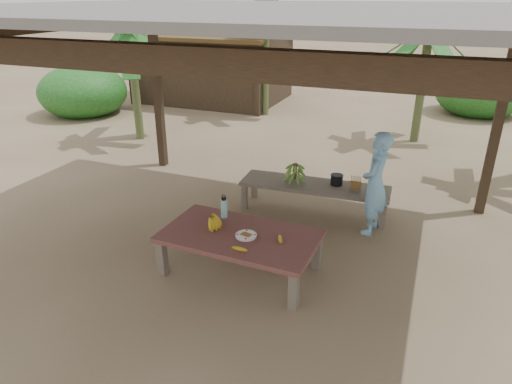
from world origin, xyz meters
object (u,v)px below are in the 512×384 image
at_px(plate, 246,236).
at_px(woman, 375,183).
at_px(bench, 315,188).
at_px(ripe_banana_bunch, 210,221).
at_px(work_table, 240,239).
at_px(cooking_pot, 337,180).
at_px(water_flask, 224,208).

height_order(plate, woman, woman).
height_order(bench, plate, plate).
bearing_deg(ripe_banana_bunch, work_table, -4.99).
bearing_deg(bench, plate, -101.95).
bearing_deg(cooking_pot, woman, -34.45).
distance_m(work_table, plate, 0.13).
height_order(work_table, cooking_pot, cooking_pot).
relative_size(work_table, ripe_banana_bunch, 6.84).
xyz_separation_m(plate, woman, (1.20, 1.63, 0.20)).
distance_m(cooking_pot, woman, 0.76).
xyz_separation_m(plate, water_flask, (-0.45, 0.37, 0.11)).
xyz_separation_m(work_table, bench, (0.39, 1.89, -0.04)).
distance_m(water_flask, woman, 2.08).
relative_size(ripe_banana_bunch, water_flask, 0.87).
relative_size(plate, woman, 0.17).
xyz_separation_m(work_table, water_flask, (-0.36, 0.33, 0.19)).
distance_m(work_table, ripe_banana_bunch, 0.43).
xyz_separation_m(bench, plate, (-0.29, -1.93, 0.12)).
height_order(work_table, water_flask, water_flask).
bearing_deg(ripe_banana_bunch, cooking_pot, 61.01).
xyz_separation_m(plate, cooking_pot, (0.59, 2.04, 0.01)).
xyz_separation_m(work_table, ripe_banana_bunch, (-0.40, 0.03, 0.15)).
height_order(water_flask, cooking_pot, water_flask).
bearing_deg(cooking_pot, water_flask, -122.05).
xyz_separation_m(water_flask, woman, (1.65, 1.26, 0.09)).
bearing_deg(cooking_pot, ripe_banana_bunch, -118.99).
bearing_deg(plate, cooking_pot, 73.75).
bearing_deg(bench, work_table, -104.92).
bearing_deg(water_flask, work_table, -42.89).
xyz_separation_m(water_flask, cooking_pot, (1.05, 1.67, -0.10)).
bearing_deg(water_flask, woman, 37.36).
bearing_deg(water_flask, bench, 64.46).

